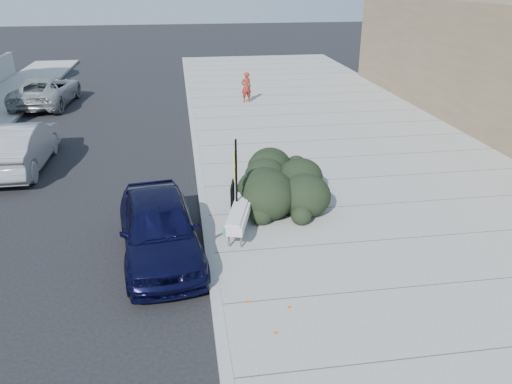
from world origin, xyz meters
TOP-DOWN VIEW (x-y plane):
  - ground at (0.00, 0.00)m, footprint 120.00×120.00m
  - sidewalk_near at (5.60, 5.00)m, footprint 11.20×50.00m
  - curb_near at (0.00, 5.00)m, footprint 0.22×50.00m
  - bench at (0.84, 1.00)m, footprint 1.02×2.18m
  - bike_rack at (0.75, 1.92)m, footprint 0.18×0.65m
  - sign_post at (0.78, 1.36)m, footprint 0.10×0.27m
  - hedge at (2.29, 2.98)m, footprint 1.95×3.78m
  - sedan_navy at (-1.14, 0.34)m, footprint 2.29×4.58m
  - wagon_silver at (-6.00, 6.99)m, footprint 1.73×4.91m
  - suv_silver at (-7.11, 16.21)m, footprint 2.82×5.43m
  - pedestrian at (2.86, 14.74)m, footprint 0.63×0.50m

SIDE VIEW (x-z plane):
  - ground at x=0.00m, z-range 0.00..0.00m
  - sidewalk_near at x=5.60m, z-range 0.00..0.15m
  - curb_near at x=0.00m, z-range 0.00..0.17m
  - bench at x=0.84m, z-range 0.34..0.99m
  - bike_rack at x=0.75m, z-range 0.25..1.20m
  - suv_silver at x=-7.11m, z-range 0.00..1.46m
  - sedan_navy at x=-1.14m, z-range 0.00..1.50m
  - wagon_silver at x=-6.00m, z-range 0.00..1.62m
  - hedge at x=2.29m, z-range 0.15..1.55m
  - pedestrian at x=2.86m, z-range 0.15..1.66m
  - sign_post at x=0.78m, z-range 0.32..2.65m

